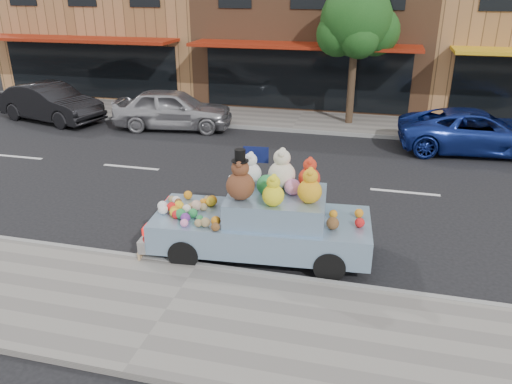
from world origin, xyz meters
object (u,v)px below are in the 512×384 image
(street_tree, at_px, (357,26))
(car_silver, at_px, (173,109))
(car_blue, at_px, (477,131))
(art_car, at_px, (262,219))
(car_dark, at_px, (50,103))

(street_tree, relative_size, car_silver, 1.17)
(car_silver, height_order, car_blue, car_silver)
(car_silver, xyz_separation_m, art_car, (5.52, -8.49, 0.04))
(car_silver, height_order, car_dark, car_silver)
(street_tree, xyz_separation_m, art_car, (-0.95, -10.65, -2.89))
(car_silver, height_order, art_car, art_car)
(street_tree, bearing_deg, car_silver, -161.61)
(street_tree, height_order, car_dark, street_tree)
(car_silver, bearing_deg, car_blue, -99.54)
(street_tree, relative_size, car_blue, 1.05)
(car_blue, bearing_deg, street_tree, 55.82)
(street_tree, bearing_deg, car_blue, -29.23)
(street_tree, distance_m, art_car, 11.07)
(car_silver, distance_m, art_car, 10.13)
(car_blue, bearing_deg, art_car, 142.88)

